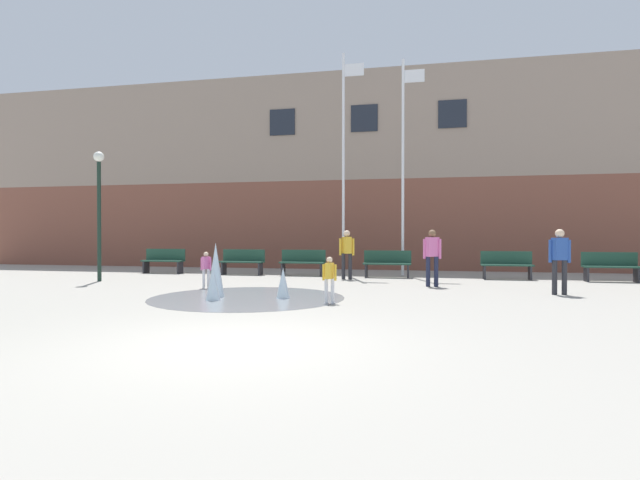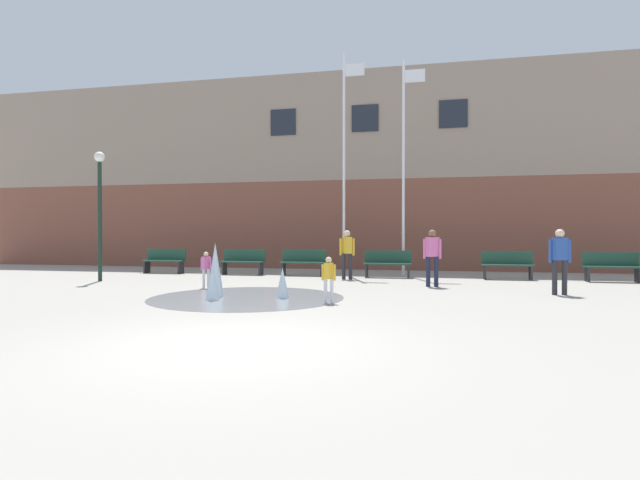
{
  "view_description": "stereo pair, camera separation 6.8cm",
  "coord_description": "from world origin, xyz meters",
  "views": [
    {
      "loc": [
        2.51,
        -6.22,
        1.47
      ],
      "look_at": [
        -0.46,
        7.66,
        1.3
      ],
      "focal_mm": 28.0,
      "sensor_mm": 36.0,
      "label": 1
    },
    {
      "loc": [
        2.58,
        -6.2,
        1.47
      ],
      "look_at": [
        -0.46,
        7.66,
        1.3
      ],
      "focal_mm": 28.0,
      "sensor_mm": 36.0,
      "label": 2
    }
  ],
  "objects": [
    {
      "name": "ground_plane",
      "position": [
        0.0,
        0.0,
        0.0
      ],
      "size": [
        100.0,
        100.0,
        0.0
      ],
      "primitive_type": "plane",
      "color": "#9E998E"
    },
    {
      "name": "library_building",
      "position": [
        0.0,
        17.23,
        4.14
      ],
      "size": [
        36.0,
        6.05,
        8.27
      ],
      "color": "brown",
      "rests_on": "ground"
    },
    {
      "name": "splash_fountain",
      "position": [
        -1.82,
        4.56,
        0.36
      ],
      "size": [
        4.48,
        4.48,
        1.27
      ],
      "color": "gray",
      "rests_on": "ground"
    },
    {
      "name": "park_bench_far_left",
      "position": [
        -7.14,
        10.83,
        0.48
      ],
      "size": [
        1.6,
        0.44,
        0.91
      ],
      "color": "#28282D",
      "rests_on": "ground"
    },
    {
      "name": "park_bench_left_of_flagpoles",
      "position": [
        -4.0,
        10.81,
        0.48
      ],
      "size": [
        1.6,
        0.44,
        0.91
      ],
      "color": "#28282D",
      "rests_on": "ground"
    },
    {
      "name": "park_bench_under_left_flagpole",
      "position": [
        -1.77,
        10.84,
        0.48
      ],
      "size": [
        1.6,
        0.44,
        0.91
      ],
      "color": "#28282D",
      "rests_on": "ground"
    },
    {
      "name": "park_bench_center",
      "position": [
        1.21,
        10.73,
        0.48
      ],
      "size": [
        1.6,
        0.44,
        0.91
      ],
      "color": "#28282D",
      "rests_on": "ground"
    },
    {
      "name": "park_bench_under_right_flagpole",
      "position": [
        5.05,
        10.83,
        0.48
      ],
      "size": [
        1.6,
        0.44,
        0.91
      ],
      "color": "#28282D",
      "rests_on": "ground"
    },
    {
      "name": "park_bench_far_right",
      "position": [
        8.05,
        10.61,
        0.48
      ],
      "size": [
        1.6,
        0.44,
        0.91
      ],
      "color": "#28282D",
      "rests_on": "ground"
    },
    {
      "name": "child_with_pink_shirt",
      "position": [
        0.49,
        4.16,
        0.58
      ],
      "size": [
        0.31,
        0.23,
        0.99
      ],
      "rotation": [
        0.0,
        0.0,
        1.34
      ],
      "color": "silver",
      "rests_on": "ground"
    },
    {
      "name": "adult_in_red",
      "position": [
        -0.02,
        9.75,
        0.93
      ],
      "size": [
        0.5,
        0.39,
        1.59
      ],
      "rotation": [
        0.0,
        0.0,
        -0.99
      ],
      "color": "#28282D",
      "rests_on": "ground"
    },
    {
      "name": "adult_near_bench",
      "position": [
        2.66,
        8.03,
        0.93
      ],
      "size": [
        0.5,
        0.36,
        1.59
      ],
      "rotation": [
        0.0,
        0.0,
        -2.55
      ],
      "color": "#1E233D",
      "rests_on": "ground"
    },
    {
      "name": "adult_watching",
      "position": [
        5.66,
        6.75,
        0.93
      ],
      "size": [
        0.5,
        0.32,
        1.59
      ],
      "rotation": [
        0.0,
        0.0,
        0.42
      ],
      "color": "#28282D",
      "rests_on": "ground"
    },
    {
      "name": "child_running",
      "position": [
        -3.35,
        6.36,
        0.58
      ],
      "size": [
        0.31,
        0.24,
        0.99
      ],
      "rotation": [
        0.0,
        0.0,
        1.07
      ],
      "color": "silver",
      "rests_on": "ground"
    },
    {
      "name": "flagpole_left",
      "position": [
        -0.44,
        11.8,
        4.28
      ],
      "size": [
        0.8,
        0.1,
        8.06
      ],
      "color": "silver",
      "rests_on": "ground"
    },
    {
      "name": "flagpole_right",
      "position": [
        1.71,
        11.8,
        4.09
      ],
      "size": [
        0.8,
        0.1,
        7.7
      ],
      "color": "silver",
      "rests_on": "ground"
    },
    {
      "name": "lamp_post_left_lane",
      "position": [
        -7.45,
        7.5,
        2.62
      ],
      "size": [
        0.32,
        0.32,
        4.03
      ],
      "color": "#192D23",
      "rests_on": "ground"
    }
  ]
}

